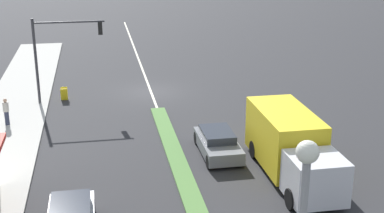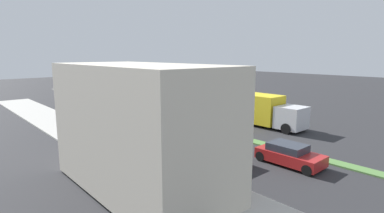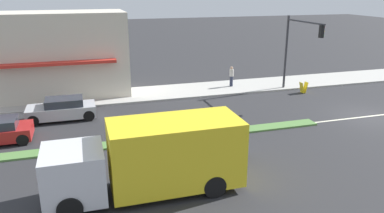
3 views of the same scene
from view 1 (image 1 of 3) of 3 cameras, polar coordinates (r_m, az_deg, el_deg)
name	(u,v)px [view 1 (image 1 of 3)]	position (r m, az deg, el deg)	size (l,w,h in m)	color
lane_marking_center	(151,92)	(38.36, -4.41, 1.61)	(0.16, 60.00, 0.01)	beige
traffic_signal_main	(58,46)	(35.71, -14.15, 6.27)	(4.59, 0.34, 5.60)	#333338
pedestrian	(6,111)	(33.08, -19.21, -0.46)	(0.34, 0.34, 1.61)	#282D42
warning_aframe_sign	(64,94)	(37.33, -13.49, 1.33)	(0.45, 0.53, 0.84)	yellow
delivery_truck	(291,146)	(25.47, 10.47, -4.13)	(2.44, 7.50, 2.87)	silver
suv_grey	(218,143)	(27.62, 2.76, -3.91)	(1.82, 4.07, 1.24)	slate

